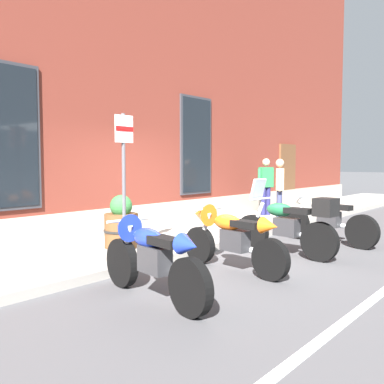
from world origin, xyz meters
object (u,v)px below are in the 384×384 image
motorcycle_blue_sport (149,254)px  barrel_planter (121,225)px  motorcycle_green_touring (289,224)px  parking_sign (124,164)px  motorcycle_orange_sport (228,235)px  pedestrian_striped_shirt (266,183)px  pedestrian_tan_coat (280,186)px  motorcycle_black_naked (326,220)px

motorcycle_blue_sport → barrel_planter: (1.43, 2.17, -0.01)m
motorcycle_green_touring → parking_sign: size_ratio=0.89×
motorcycle_orange_sport → pedestrian_striped_shirt: (5.49, 2.53, 0.51)m
pedestrian_striped_shirt → barrel_planter: size_ratio=1.73×
motorcycle_orange_sport → pedestrian_tan_coat: bearing=19.6°
barrel_planter → motorcycle_orange_sport: bearing=-81.1°
pedestrian_striped_shirt → parking_sign: bearing=-171.3°
parking_sign → motorcycle_green_touring: bearing=-39.8°
motorcycle_green_touring → motorcycle_black_naked: size_ratio=0.94×
parking_sign → motorcycle_blue_sport: bearing=-122.6°
motorcycle_green_touring → motorcycle_black_naked: (1.59, -0.01, -0.09)m
parking_sign → motorcycle_black_naked: bearing=-26.0°
motorcycle_green_touring → parking_sign: bearing=140.2°
pedestrian_tan_coat → pedestrian_striped_shirt: 1.12m
motorcycle_black_naked → motorcycle_blue_sport: bearing=177.5°
motorcycle_black_naked → parking_sign: size_ratio=0.95×
pedestrian_tan_coat → parking_sign: parking_sign is taller
pedestrian_striped_shirt → parking_sign: size_ratio=0.71×
pedestrian_tan_coat → parking_sign: 5.50m
motorcycle_black_naked → pedestrian_tan_coat: 2.63m
motorcycle_blue_sport → pedestrian_striped_shirt: bearing=19.7°
motorcycle_orange_sport → pedestrian_striped_shirt: size_ratio=1.25×
motorcycle_blue_sport → motorcycle_green_touring: 3.27m
motorcycle_orange_sport → parking_sign: bearing=114.3°
motorcycle_blue_sport → motorcycle_orange_sport: (1.76, 0.06, -0.00)m
motorcycle_blue_sport → barrel_planter: size_ratio=2.20×
motorcycle_orange_sport → pedestrian_striped_shirt: 6.07m
motorcycle_green_touring → pedestrian_striped_shirt: bearing=35.0°
motorcycle_orange_sport → pedestrian_striped_shirt: pedestrian_striped_shirt is taller
motorcycle_orange_sport → pedestrian_tan_coat: size_ratio=1.26×
motorcycle_orange_sport → pedestrian_striped_shirt: bearing=24.8°
parking_sign → barrel_planter: 1.28m
motorcycle_blue_sport → pedestrian_tan_coat: pedestrian_tan_coat is taller
pedestrian_striped_shirt → barrel_planter: bearing=-175.8°
parking_sign → barrel_planter: size_ratio=2.45×
motorcycle_blue_sport → motorcycle_green_touring: motorcycle_green_touring is taller
pedestrian_tan_coat → barrel_planter: (-5.08, 0.42, -0.51)m
motorcycle_blue_sport → pedestrian_striped_shirt: 7.71m
pedestrian_tan_coat → motorcycle_blue_sport: bearing=-165.0°
pedestrian_striped_shirt → motorcycle_green_touring: bearing=-145.0°
motorcycle_blue_sport → pedestrian_striped_shirt: pedestrian_striped_shirt is taller
motorcycle_black_naked → parking_sign: (-3.81, 1.85, 1.16)m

